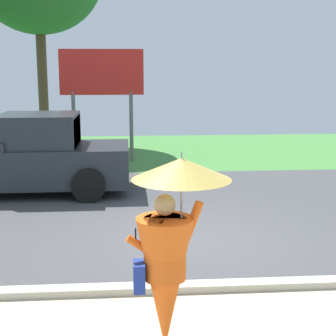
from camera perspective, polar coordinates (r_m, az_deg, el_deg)
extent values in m
cube|color=#424244|center=(10.99, 1.61, -4.86)|extent=(40.00, 8.00, 0.10)
cube|color=#417E39|center=(18.79, -1.02, 1.83)|extent=(40.00, 8.00, 0.10)
cube|color=#B2AD9E|center=(7.23, 5.11, -12.78)|extent=(40.00, 0.24, 0.10)
cone|color=#E55B19|center=(5.56, -0.33, -12.70)|extent=(0.60, 0.60, 1.45)
cylinder|color=#E55B19|center=(5.41, -0.34, -8.82)|extent=(0.44, 0.44, 0.65)
sphere|color=tan|center=(5.27, -0.34, -4.06)|extent=(0.22, 0.22, 0.22)
cylinder|color=#E55B19|center=(5.35, 2.67, -5.96)|extent=(0.24, 0.09, 0.45)
cylinder|color=#E55B19|center=(5.41, -3.13, -8.49)|extent=(0.29, 0.08, 0.24)
cylinder|color=gray|center=(5.28, 1.48, -3.66)|extent=(0.02, 0.02, 0.75)
cone|color=gold|center=(5.20, 1.50, -0.09)|extent=(1.01, 1.01, 0.22)
cylinder|color=gray|center=(5.18, 1.50, 1.22)|extent=(0.02, 0.02, 0.10)
cube|color=black|center=(5.40, -3.58, -7.42)|extent=(0.02, 0.11, 0.16)
cube|color=navy|center=(5.45, -3.19, -11.78)|extent=(0.12, 0.24, 0.30)
cube|color=#23282D|center=(12.82, -16.04, 0.36)|extent=(5.20, 2.00, 0.90)
cube|color=#23282D|center=(12.62, -13.99, 3.75)|extent=(1.80, 1.84, 0.90)
cube|color=#2D3842|center=(12.50, -10.14, 3.84)|extent=(0.10, 1.70, 0.77)
cylinder|color=black|center=(13.63, -8.14, 0.01)|extent=(0.76, 0.28, 0.76)
cylinder|color=black|center=(11.67, -8.72, -1.86)|extent=(0.76, 0.28, 0.76)
cylinder|color=slate|center=(16.63, -10.27, 4.45)|extent=(0.12, 0.12, 2.20)
cylinder|color=slate|center=(16.55, -4.04, 4.56)|extent=(0.12, 0.12, 2.20)
cube|color=red|center=(16.46, -7.30, 10.40)|extent=(2.60, 0.10, 1.40)
cylinder|color=brown|center=(20.01, -13.58, 9.04)|extent=(0.36, 0.36, 4.73)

